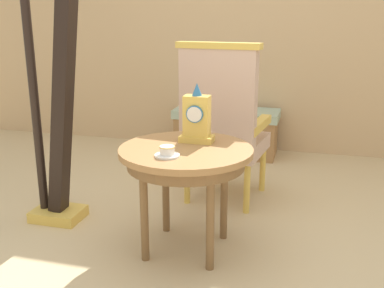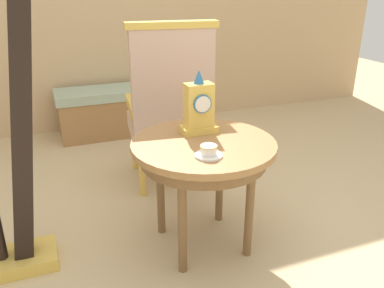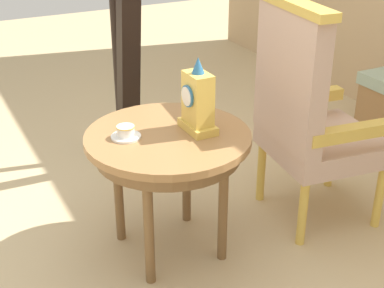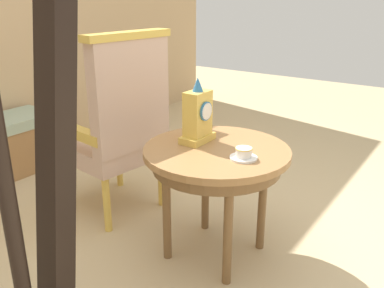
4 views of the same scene
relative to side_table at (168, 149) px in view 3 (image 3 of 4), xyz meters
The scene contains 6 objects.
ground_plane 0.54m from the side_table, 135.86° to the right, with size 10.00×10.00×0.00m, color tan.
side_table is the anchor object (origin of this frame).
teacup_left 0.21m from the side_table, 105.33° to the right, with size 0.13×0.13×0.06m.
mantel_clock 0.25m from the side_table, 78.71° to the left, with size 0.19×0.11×0.34m.
armchair 0.73m from the side_table, 85.47° to the left, with size 0.60×0.59×1.14m.
harp 0.92m from the side_table, behind, with size 0.40×0.24×1.77m.
Camera 3 is at (2.07, -0.87, 1.65)m, focal length 52.31 mm.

